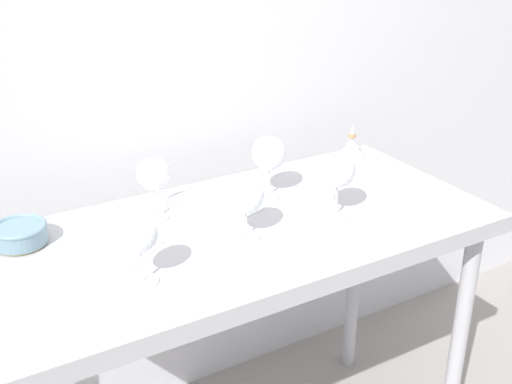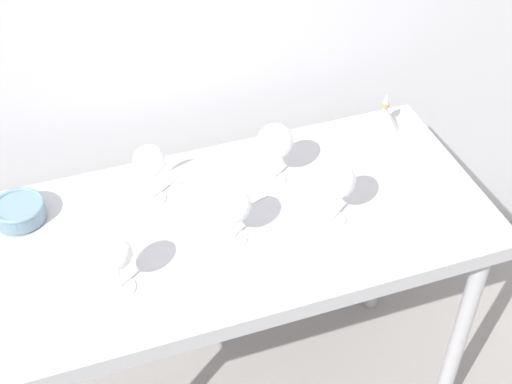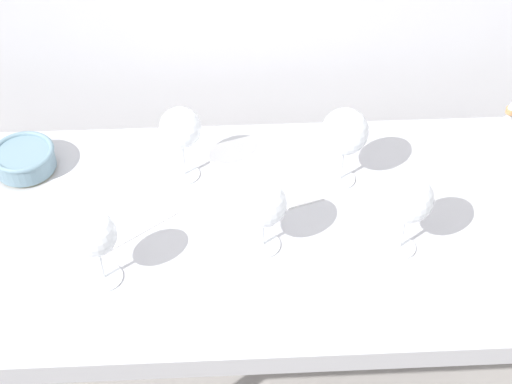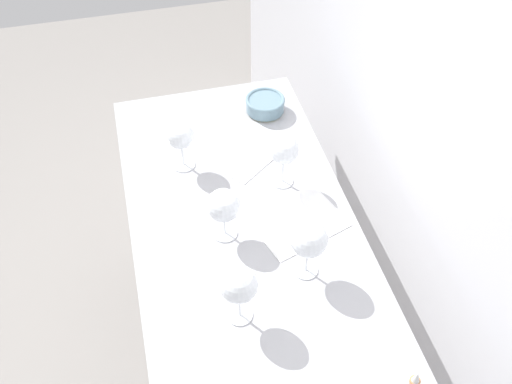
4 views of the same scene
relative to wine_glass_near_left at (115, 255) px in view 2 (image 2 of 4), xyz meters
The scene contains 11 objects.
back_wall 0.76m from the wine_glass_near_left, 62.97° to the left, with size 3.80×0.04×2.60m, color silver.
steel_counter 0.41m from the wine_glass_near_left, 22.15° to the left, with size 1.40×0.65×0.90m.
wine_glass_near_left is the anchor object (origin of this frame).
wine_glass_far_left 0.32m from the wine_glass_near_left, 62.48° to the left, with size 0.09×0.09×0.18m.
wine_glass_far_right 0.55m from the wine_glass_near_left, 27.43° to the left, with size 0.10×0.10×0.19m.
wine_glass_near_center 0.32m from the wine_glass_near_left, 12.62° to the left, with size 0.09×0.09×0.17m.
wine_glass_near_right 0.59m from the wine_glass_near_left, ahead, with size 0.09×0.09×0.19m.
tasting_sheet_upper 0.25m from the wine_glass_near_left, 92.76° to the left, with size 0.17×0.26×0.00m, color white.
tasting_sheet_lower 0.44m from the wine_glass_near_left, 41.97° to the left, with size 0.19×0.25×0.00m, color white.
tasting_bowl 0.39m from the wine_glass_near_left, 122.04° to the left, with size 0.14×0.14×0.06m.
decanter_funnel 0.97m from the wine_glass_near_left, 22.79° to the left, with size 0.10×0.10×0.12m.
Camera 2 is at (-0.39, -1.34, 2.27)m, focal length 51.56 mm.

